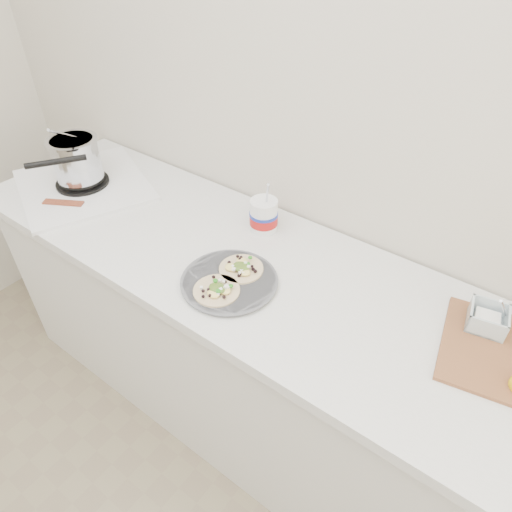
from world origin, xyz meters
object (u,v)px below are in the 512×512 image
Objects in this scene: stove at (79,169)px; taco_plate at (229,279)px; bacon_plate at (64,205)px; tub at (264,214)px.

taco_plate is (0.86, -0.10, -0.07)m from stove.
stove is 2.72× the size of bacon_plate.
stove is 0.87m from taco_plate.
taco_plate is 1.24× the size of bacon_plate.
taco_plate is 0.80m from bacon_plate.
tub is at bearing 38.50° from stove.
bacon_plate is at bearing -154.33° from tub.
stove reaches higher than tub.
stove is at bearing 114.49° from bacon_plate.
tub is 0.92× the size of bacon_plate.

